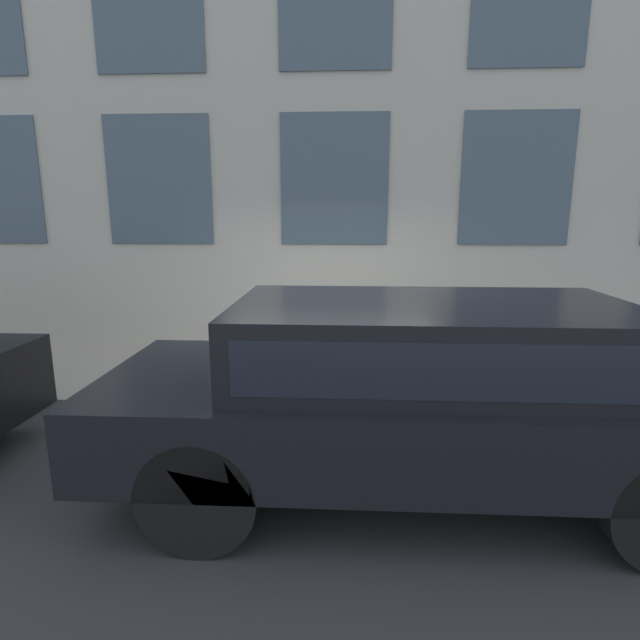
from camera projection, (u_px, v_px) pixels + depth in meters
ground_plane at (327, 418)px, 5.67m from camera, size 80.00×80.00×0.00m
sidewalk at (331, 377)px, 6.85m from camera, size 2.44×60.00×0.15m
fire_hydrant at (338, 361)px, 6.09m from camera, size 0.35×0.46×0.71m
person at (303, 330)px, 6.52m from camera, size 0.26×0.17×1.06m
parked_truck_charcoal_near at (421, 382)px, 4.00m from camera, size 1.93×4.95×1.61m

